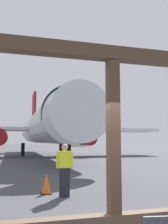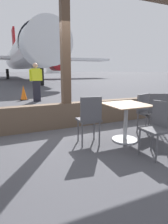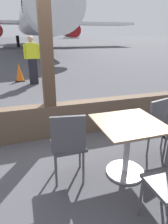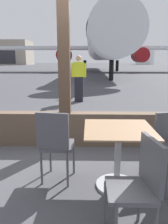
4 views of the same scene
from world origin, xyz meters
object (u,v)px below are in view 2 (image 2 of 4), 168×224
object	(u,v)px
cafe_chair_window_right	(146,110)
fuel_storage_tank	(54,67)
ground_crew_worker	(36,82)
dining_table	(126,119)
cafe_chair_aisle_right	(159,124)
traffic_cone	(24,93)
airplane	(23,56)
cafe_chair_window_left	(159,111)
cafe_chair_aisle_left	(90,116)

from	to	relation	value
cafe_chair_window_right	fuel_storage_tank	world-z (taller)	fuel_storage_tank
ground_crew_worker	dining_table	bearing A→B (deg)	-82.65
cafe_chair_aisle_right	dining_table	bearing A→B (deg)	95.90
cafe_chair_aisle_right	traffic_cone	xyz separation A→B (m)	(-1.34, 7.30, -0.21)
dining_table	airplane	size ratio (longest dim) A/B	0.02
cafe_chair_window_left	fuel_storage_tank	world-z (taller)	fuel_storage_tank
cafe_chair_window_left	ground_crew_worker	size ratio (longest dim) A/B	0.54
cafe_chair_window_right	ground_crew_worker	world-z (taller)	ground_crew_worker
cafe_chair_aisle_right	airplane	world-z (taller)	airplane
cafe_chair_aisle_right	airplane	size ratio (longest dim) A/B	0.03
dining_table	traffic_cone	world-z (taller)	dining_table
cafe_chair_aisle_left	airplane	bearing A→B (deg)	85.70
cafe_chair_aisle_right	ground_crew_worker	world-z (taller)	ground_crew_worker
cafe_chair_window_left	cafe_chair_window_right	xyz separation A→B (m)	(-0.06, 0.33, -0.03)
fuel_storage_tank	cafe_chair_aisle_right	bearing A→B (deg)	-103.90
traffic_cone	ground_crew_worker	bearing A→B (deg)	-53.17
dining_table	ground_crew_worker	bearing A→B (deg)	97.35
dining_table	traffic_cone	bearing A→B (deg)	100.97
airplane	ground_crew_worker	bearing A→B (deg)	-95.32
cafe_chair_window_right	cafe_chair_aisle_right	distance (m)	1.22
fuel_storage_tank	cafe_chair_aisle_left	bearing A→B (deg)	-104.54
cafe_chair_aisle_left	airplane	xyz separation A→B (m)	(2.16, 28.71, 2.99)
cafe_chair_aisle_left	dining_table	bearing A→B (deg)	-5.83
traffic_cone	cafe_chair_aisle_left	bearing A→B (deg)	-85.63
cafe_chair_aisle_left	airplane	size ratio (longest dim) A/B	0.03
ground_crew_worker	cafe_chair_aisle_right	bearing A→B (deg)	-82.83
fuel_storage_tank	cafe_chair_window_right	bearing A→B (deg)	-103.67
cafe_chair_aisle_right	ground_crew_worker	distance (m)	6.68
cafe_chair_aisle_left	traffic_cone	world-z (taller)	cafe_chair_aisle_left
cafe_chair_window_right	airplane	distance (m)	28.71
cafe_chair_window_left	ground_crew_worker	bearing A→B (deg)	104.63
cafe_chair_aisle_left	traffic_cone	xyz separation A→B (m)	(-0.49, 6.43, -0.23)
cafe_chair_window_left	dining_table	bearing A→B (deg)	173.67
fuel_storage_tank	traffic_cone	bearing A→B (deg)	-105.90
cafe_chair_window_right	traffic_cone	size ratio (longest dim) A/B	1.24
airplane	ground_crew_worker	world-z (taller)	airplane
airplane	traffic_cone	world-z (taller)	airplane
cafe_chair_aisle_left	cafe_chair_aisle_right	size ratio (longest dim) A/B	1.04
traffic_cone	cafe_chair_window_right	bearing A→B (deg)	-72.32
ground_crew_worker	traffic_cone	distance (m)	1.02
cafe_chair_window_left	ground_crew_worker	distance (m)	6.12
dining_table	fuel_storage_tank	size ratio (longest dim) A/B	0.11
airplane	fuel_storage_tank	xyz separation A→B (m)	(21.38, 62.07, -0.64)
traffic_cone	cafe_chair_aisle_right	bearing A→B (deg)	-79.57
dining_table	ground_crew_worker	size ratio (longest dim) A/B	0.47
cafe_chair_window_left	ground_crew_worker	xyz separation A→B (m)	(-1.54, 5.91, 0.34)
traffic_cone	fuel_storage_tank	size ratio (longest dim) A/B	0.10
traffic_cone	dining_table	bearing A→B (deg)	-79.03
cafe_chair_aisle_right	cafe_chair_aisle_left	bearing A→B (deg)	134.38
cafe_chair_window_right	cafe_chair_aisle_right	size ratio (longest dim) A/B	0.96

